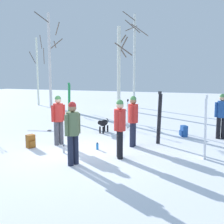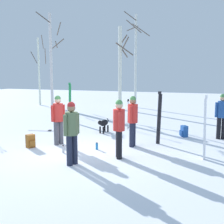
% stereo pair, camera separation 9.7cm
% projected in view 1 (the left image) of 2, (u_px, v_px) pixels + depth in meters
% --- Properties ---
extents(ground_plane, '(60.00, 60.00, 0.00)m').
position_uv_depth(ground_plane, '(83.00, 154.00, 8.27)').
color(ground_plane, white).
extents(person_0, '(0.34, 0.46, 1.72)m').
position_uv_depth(person_0, '(58.00, 117.00, 9.24)').
color(person_0, '#4C4C56').
rests_on(person_0, ground_plane).
extents(person_1, '(0.34, 0.47, 1.72)m').
position_uv_depth(person_1, '(120.00, 125.00, 7.74)').
color(person_1, black).
rests_on(person_1, ground_plane).
extents(person_2, '(0.34, 0.52, 1.72)m').
position_uv_depth(person_2, '(133.00, 118.00, 9.03)').
color(person_2, '#1E2338').
rests_on(person_2, ground_plane).
extents(person_3, '(0.51, 0.34, 1.72)m').
position_uv_depth(person_3, '(222.00, 113.00, 10.11)').
color(person_3, black).
rests_on(person_3, ground_plane).
extents(person_4, '(0.34, 0.49, 1.72)m').
position_uv_depth(person_4, '(73.00, 129.00, 7.15)').
color(person_4, '#1E2338').
rests_on(person_4, ground_plane).
extents(dog, '(0.29, 0.89, 0.57)m').
position_uv_depth(dog, '(103.00, 124.00, 11.25)').
color(dog, black).
rests_on(dog, ground_plane).
extents(ski_pair_planted_0, '(0.09, 0.22, 1.86)m').
position_uv_depth(ski_pair_planted_0, '(205.00, 128.00, 7.61)').
color(ski_pair_planted_0, white).
rests_on(ski_pair_planted_0, ground_plane).
extents(ski_pair_planted_1, '(0.18, 0.08, 1.85)m').
position_uv_depth(ski_pair_planted_1, '(159.00, 118.00, 9.38)').
color(ski_pair_planted_1, black).
rests_on(ski_pair_planted_1, ground_plane).
extents(ski_pair_planted_2, '(0.12, 0.14, 2.02)m').
position_uv_depth(ski_pair_planted_2, '(69.00, 103.00, 13.76)').
color(ski_pair_planted_2, green).
rests_on(ski_pair_planted_2, ground_plane).
extents(ski_pair_lying_1, '(1.82, 0.55, 0.05)m').
position_uv_depth(ski_pair_lying_1, '(48.00, 131.00, 11.61)').
color(ski_pair_lying_1, white).
rests_on(ski_pair_lying_1, ground_plane).
extents(ski_poles_1, '(0.07, 0.21, 1.35)m').
position_uv_depth(ski_poles_1, '(128.00, 113.00, 11.89)').
color(ski_poles_1, '#B2B2BC').
rests_on(ski_poles_1, ground_plane).
extents(backpack_0, '(0.34, 0.32, 0.44)m').
position_uv_depth(backpack_0, '(31.00, 141.00, 8.96)').
color(backpack_0, '#99591E').
rests_on(backpack_0, ground_plane).
extents(backpack_1, '(0.34, 0.34, 0.44)m').
position_uv_depth(backpack_1, '(184.00, 131.00, 10.57)').
color(backpack_1, '#1E4C99').
rests_on(backpack_1, ground_plane).
extents(water_bottle_0, '(0.07, 0.07, 0.25)m').
position_uv_depth(water_bottle_0, '(64.00, 149.00, 8.35)').
color(water_bottle_0, silver).
rests_on(water_bottle_0, ground_plane).
extents(water_bottle_1, '(0.08, 0.08, 0.23)m').
position_uv_depth(water_bottle_1, '(97.00, 146.00, 8.74)').
color(water_bottle_1, '#1E72BF').
rests_on(water_bottle_1, ground_plane).
extents(birch_tree_0, '(1.33, 1.33, 5.45)m').
position_uv_depth(birch_tree_0, '(38.00, 70.00, 21.26)').
color(birch_tree_0, silver).
rests_on(birch_tree_0, ground_plane).
extents(birch_tree_1, '(1.74, 1.75, 6.85)m').
position_uv_depth(birch_tree_1, '(50.00, 59.00, 19.63)').
color(birch_tree_1, silver).
rests_on(birch_tree_1, ground_plane).
extents(birch_tree_2, '(1.20, 1.59, 5.66)m').
position_uv_depth(birch_tree_2, '(119.00, 67.00, 18.43)').
color(birch_tree_2, silver).
rests_on(birch_tree_2, ground_plane).
extents(birch_tree_3, '(1.89, 1.73, 6.95)m').
position_uv_depth(birch_tree_3, '(134.00, 58.00, 19.64)').
color(birch_tree_3, silver).
rests_on(birch_tree_3, ground_plane).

